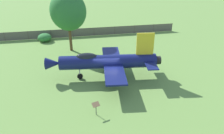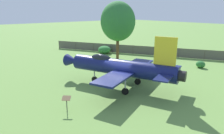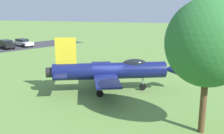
% 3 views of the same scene
% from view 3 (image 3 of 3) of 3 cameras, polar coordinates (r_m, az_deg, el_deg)
% --- Properties ---
extents(ground_plane, '(200.00, 200.00, 0.00)m').
position_cam_3_polar(ground_plane, '(23.98, -0.45, -5.29)').
color(ground_plane, '#668E42').
extents(display_jet, '(11.60, 9.23, 4.94)m').
position_cam_3_polar(display_jet, '(23.47, 0.37, -0.71)').
color(display_jet, '#111951').
rests_on(display_jet, ground_plane).
extents(shade_tree, '(4.94, 4.25, 8.11)m').
position_cam_3_polar(shade_tree, '(15.96, 20.17, 4.88)').
color(shade_tree, brown).
rests_on(shade_tree, ground_plane).
extents(info_plaque, '(0.70, 0.71, 1.14)m').
position_cam_3_polar(info_plaque, '(29.80, 0.91, 0.10)').
color(info_plaque, '#333333').
rests_on(info_plaque, ground_plane).
extents(parked_car_white, '(4.99, 3.66, 1.40)m').
position_cam_3_polar(parked_car_white, '(53.31, -18.79, 5.07)').
color(parked_car_white, silver).
rests_on(parked_car_white, ground_plane).
extents(parked_car_black, '(4.92, 3.91, 1.57)m').
position_cam_3_polar(parked_car_black, '(51.70, -22.14, 4.65)').
color(parked_car_black, black).
rests_on(parked_car_black, ground_plane).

